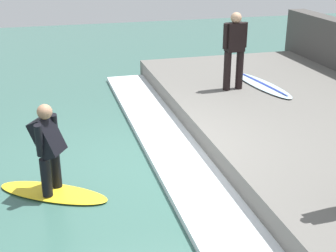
{
  "coord_description": "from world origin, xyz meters",
  "views": [
    {
      "loc": [
        -1.4,
        -6.58,
        3.44
      ],
      "look_at": [
        0.37,
        0.0,
        0.7
      ],
      "focal_mm": 50.0,
      "sensor_mm": 36.0,
      "label": 1
    }
  ],
  "objects_px": {
    "surfboard_riding": "(53,192)",
    "surfer_riding": "(48,145)",
    "surfboard_waiting_near": "(263,85)",
    "surfer_waiting_near": "(235,47)"
  },
  "relations": [
    {
      "from": "surfboard_riding",
      "to": "surfer_riding",
      "type": "bearing_deg",
      "value": -159.44
    },
    {
      "from": "surfboard_waiting_near",
      "to": "surfboard_riding",
      "type": "bearing_deg",
      "value": -148.55
    },
    {
      "from": "surfboard_waiting_near",
      "to": "surfer_waiting_near",
      "type": "bearing_deg",
      "value": -177.95
    },
    {
      "from": "surfer_riding",
      "to": "surfboard_waiting_near",
      "type": "relative_size",
      "value": 0.62
    },
    {
      "from": "surfboard_riding",
      "to": "surfer_waiting_near",
      "type": "bearing_deg",
      "value": 35.67
    },
    {
      "from": "surfer_riding",
      "to": "surfboard_waiting_near",
      "type": "bearing_deg",
      "value": 31.45
    },
    {
      "from": "surfer_riding",
      "to": "surfer_waiting_near",
      "type": "relative_size",
      "value": 0.81
    },
    {
      "from": "surfboard_riding",
      "to": "surfer_waiting_near",
      "type": "relative_size",
      "value": 1.05
    },
    {
      "from": "surfer_waiting_near",
      "to": "surfboard_waiting_near",
      "type": "bearing_deg",
      "value": 2.05
    },
    {
      "from": "surfer_riding",
      "to": "surfboard_waiting_near",
      "type": "xyz_separation_m",
      "value": [
        4.63,
        2.83,
        -0.33
      ]
    }
  ]
}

